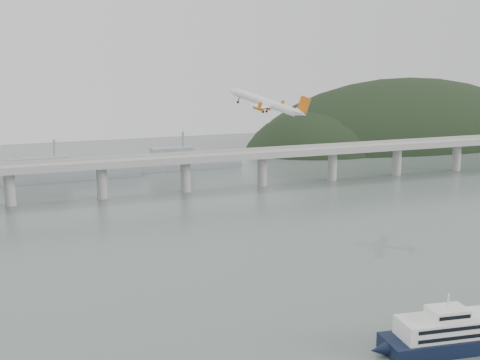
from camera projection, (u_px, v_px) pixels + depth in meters
name	position (u px, v px, depth m)	size (l,w,h in m)	color
ground	(303.00, 327.00, 197.41)	(900.00, 900.00, 0.00)	#566460
bridge	(151.00, 165.00, 376.78)	(800.00, 22.00, 23.90)	#979895
headland	(418.00, 162.00, 604.56)	(365.00, 155.00, 156.00)	black
ferry	(473.00, 331.00, 184.30)	(88.94, 22.88, 16.79)	black
airliner	(267.00, 103.00, 275.22)	(30.93, 29.56, 13.61)	white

